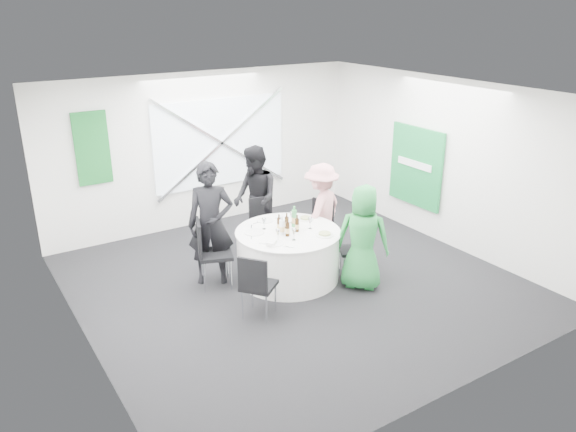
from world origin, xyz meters
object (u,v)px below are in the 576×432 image
banquet_table (288,255)px  chair_front_right (358,245)px  person_woman_pink (321,210)px  chair_front_left (256,282)px  clear_water_bottle (282,227)px  chair_back_right (320,222)px  chair_back_left (209,248)px  green_water_bottle (294,218)px  person_man_back (255,198)px  chair_back (263,221)px  person_woman_green (363,238)px  person_man_back_left (211,224)px

banquet_table → chair_front_right: chair_front_right is taller
chair_front_right → person_woman_pink: person_woman_pink is taller
chair_front_left → clear_water_bottle: size_ratio=3.21×
banquet_table → chair_back_right: bearing=28.5°
chair_back_left → green_water_bottle: green_water_bottle is taller
person_man_back → green_water_bottle: 1.16m
chair_front_right → green_water_bottle: 1.04m
chair_back → person_woman_green: 1.93m
chair_front_left → person_woman_green: size_ratio=0.59×
chair_back → person_man_back: (-0.00, 0.24, 0.33)m
green_water_bottle → clear_water_bottle: green_water_bottle is taller
chair_back → person_man_back_left: size_ratio=0.51×
banquet_table → chair_front_right: 1.06m
chair_back → clear_water_bottle: size_ratio=3.26×
chair_back → green_water_bottle: bearing=-80.1°
banquet_table → chair_back: (0.17, 1.02, 0.16)m
banquet_table → person_man_back_left: person_man_back_left is taller
banquet_table → clear_water_bottle: size_ratio=5.49×
banquet_table → chair_front_left: chair_front_left is taller
chair_back_right → chair_front_right: size_ratio=1.05×
clear_water_bottle → person_man_back_left: bearing=146.0°
chair_front_left → person_woman_green: 1.75m
chair_back_left → person_man_back: size_ratio=0.59×
chair_back_right → chair_front_right: chair_back_right is taller
chair_back → person_man_back_left: bearing=-147.1°
banquet_table → chair_back: bearing=80.5°
person_woman_green → clear_water_bottle: size_ratio=5.45×
chair_back_left → person_man_back_left: (0.11, 0.13, 0.31)m
chair_back_right → person_woman_pink: (-0.04, -0.08, 0.25)m
chair_front_left → person_man_back_left: bearing=-37.5°
chair_back_left → chair_back: bearing=-44.2°
banquet_table → chair_front_left: 1.26m
chair_front_left → chair_back_left: bearing=-32.0°
banquet_table → person_woman_pink: size_ratio=1.01×
chair_front_left → person_woman_pink: person_woman_pink is taller
person_man_back_left → chair_front_right: bearing=-0.2°
chair_back_left → person_man_back_left: bearing=-21.5°
person_woman_pink → person_woman_green: bearing=56.9°
chair_back_left → person_man_back: 1.57m
chair_front_left → person_man_back: size_ratio=0.52×
chair_back_left → chair_front_left: chair_back_left is taller
banquet_table → green_water_bottle: (0.18, 0.11, 0.51)m
chair_back_right → person_woman_pink: 0.27m
chair_back → chair_front_right: size_ratio=1.09×
chair_back → person_man_back_left: 1.32m
person_man_back_left → green_water_bottle: size_ratio=5.63×
chair_back → chair_front_left: (-1.15, -1.79, -0.01)m
person_woman_green → clear_water_bottle: 1.17m
banquet_table → clear_water_bottle: clear_water_bottle is taller
chair_back_right → person_man_back: size_ratio=0.51×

